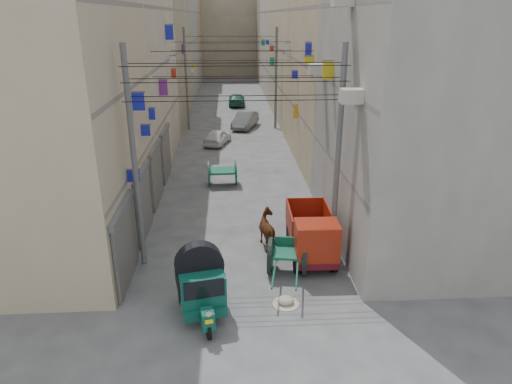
{
  "coord_description": "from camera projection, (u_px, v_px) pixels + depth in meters",
  "views": [
    {
      "loc": [
        -0.26,
        -9.45,
        8.78
      ],
      "look_at": [
        0.69,
        6.5,
        2.6
      ],
      "focal_mm": 32.0,
      "sensor_mm": 36.0,
      "label": 1
    }
  ],
  "objects": [
    {
      "name": "auto_rickshaw",
      "position": [
        200.0,
        282.0,
        14.12
      ],
      "size": [
        1.86,
        2.72,
        1.85
      ],
      "rotation": [
        0.0,
        0.0,
        0.21
      ],
      "color": "black",
      "rests_on": "ground"
    },
    {
      "name": "overhead_cables",
      "position": [
        233.0,
        59.0,
        22.95
      ],
      "size": [
        7.4,
        22.52,
        1.12
      ],
      "color": "black",
      "rests_on": "ground"
    },
    {
      "name": "second_cart",
      "position": [
        222.0,
        172.0,
        25.14
      ],
      "size": [
        1.61,
        1.44,
        1.39
      ],
      "rotation": [
        0.0,
        0.0,
        0.03
      ],
      "color": "#13543D",
      "rests_on": "ground"
    },
    {
      "name": "distant_car_grey",
      "position": [
        245.0,
        120.0,
        38.13
      ],
      "size": [
        2.55,
        4.18,
        1.3
      ],
      "primitive_type": "imported",
      "rotation": [
        0.0,
        0.0,
        -0.32
      ],
      "color": "#5A5F5E",
      "rests_on": "ground"
    },
    {
      "name": "ac_units",
      "position": [
        335.0,
        56.0,
        16.64
      ],
      "size": [
        0.7,
        6.55,
        3.35
      ],
      "color": "#B2AC9F",
      "rests_on": "ground"
    },
    {
      "name": "distant_car_white",
      "position": [
        217.0,
        137.0,
        33.22
      ],
      "size": [
        2.22,
        3.54,
        1.12
      ],
      "primitive_type": "imported",
      "rotation": [
        0.0,
        0.0,
        2.85
      ],
      "color": "silver",
      "rests_on": "ground"
    },
    {
      "name": "signboards",
      "position": [
        232.0,
        101.0,
        30.9
      ],
      "size": [
        8.22,
        40.52,
        5.67
      ],
      "color": "red",
      "rests_on": "ground"
    },
    {
      "name": "mini_truck",
      "position": [
        313.0,
        239.0,
        17.12
      ],
      "size": [
        1.65,
        3.55,
        1.98
      ],
      "rotation": [
        0.0,
        0.0,
        -0.02
      ],
      "color": "black",
      "rests_on": "ground"
    },
    {
      "name": "distant_car_green",
      "position": [
        237.0,
        100.0,
        47.8
      ],
      "size": [
        1.75,
        4.13,
        1.19
      ],
      "primitive_type": "imported",
      "rotation": [
        0.0,
        0.0,
        3.12
      ],
      "color": "#21614B",
      "rests_on": "ground"
    },
    {
      "name": "ground",
      "position": [
        245.0,
        374.0,
        11.98
      ],
      "size": [
        140.0,
        140.0,
        0.0
      ],
      "primitive_type": "plane",
      "color": "#48484B",
      "rests_on": "ground"
    },
    {
      "name": "feed_sack",
      "position": [
        286.0,
        300.0,
        14.84
      ],
      "size": [
        0.54,
        0.43,
        0.27
      ],
      "primitive_type": "ellipsoid",
      "color": "beige",
      "rests_on": "ground"
    },
    {
      "name": "building_row_right",
      "position": [
        317.0,
        43.0,
        41.87
      ],
      "size": [
        8.0,
        62.0,
        14.0
      ],
      "color": "gray",
      "rests_on": "ground"
    },
    {
      "name": "end_cap_building",
      "position": [
        229.0,
        32.0,
        71.08
      ],
      "size": [
        22.0,
        10.0,
        13.0
      ],
      "primitive_type": "cube",
      "color": "tan",
      "rests_on": "ground"
    },
    {
      "name": "horse",
      "position": [
        270.0,
        230.0,
        18.3
      ],
      "size": [
        1.22,
        1.89,
        1.47
      ],
      "primitive_type": "imported",
      "rotation": [
        0.0,
        0.0,
        3.4
      ],
      "color": "maroon",
      "rests_on": "ground"
    },
    {
      "name": "tonga_cart",
      "position": [
        287.0,
        256.0,
        16.44
      ],
      "size": [
        1.61,
        3.11,
        1.34
      ],
      "rotation": [
        0.0,
        0.0,
        -0.18
      ],
      "color": "black",
      "rests_on": "ground"
    },
    {
      "name": "building_row_left",
      "position": [
        141.0,
        44.0,
        40.98
      ],
      "size": [
        8.0,
        62.0,
        14.0
      ],
      "color": "tan",
      "rests_on": "ground"
    },
    {
      "name": "utility_poles",
      "position": [
        233.0,
        105.0,
        26.36
      ],
      "size": [
        7.4,
        22.2,
        8.0
      ],
      "color": "#58585B",
      "rests_on": "ground"
    },
    {
      "name": "shutters_left",
      "position": [
        151.0,
        186.0,
        20.88
      ],
      "size": [
        0.18,
        14.4,
        2.88
      ],
      "color": "#4E4D52",
      "rests_on": "ground"
    }
  ]
}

